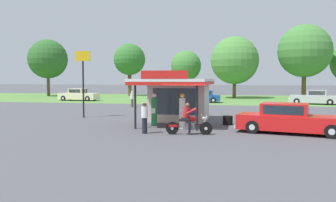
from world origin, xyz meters
The scene contains 19 objects.
ground_plane centered at (0.00, 0.00, 0.00)m, with size 300.00×300.00×0.00m, color #4C4C51.
grass_verge_strip centered at (0.00, 30.00, 0.00)m, with size 120.00×24.00×0.01m, color #56843D.
service_station_kiosk centered at (-1.11, 3.68, 1.62)m, with size 4.32×7.03×3.21m.
gas_pump_nearside centered at (-1.92, 0.13, 0.90)m, with size 0.44×0.44×1.96m.
gas_pump_offside centered at (-0.30, 0.13, 0.90)m, with size 0.44×0.44×1.97m.
motorcycle_with_rider centered at (0.34, -1.95, 0.65)m, with size 2.30×0.72×1.58m.
featured_classic_sedan centered at (5.38, -0.52, 0.69)m, with size 5.79×3.03×1.53m.
parked_car_back_row_far_left centered at (-1.69, 22.02, 0.67)m, with size 4.98×1.93×1.43m.
parked_car_back_row_centre centered at (10.91, 21.65, 0.70)m, with size 5.37×3.08×1.57m.
parked_car_back_row_right centered at (-17.52, 22.36, 0.69)m, with size 5.31×2.17×1.55m.
bystander_standing_back_lot centered at (-7.54, 13.64, 0.83)m, with size 0.34×0.34×1.58m.
bystander_chatting_near_pumps centered at (-1.87, -2.09, 0.85)m, with size 0.35×0.35×1.59m.
tree_oak_far_right centered at (2.01, 32.43, 5.38)m, with size 6.92×6.92×8.95m.
tree_oak_centre centered at (11.92, 33.02, 6.54)m, with size 7.43×7.43×10.44m.
tree_oak_left centered at (-15.25, 36.44, 5.95)m, with size 5.25×5.25×8.68m.
tree_oak_distant_spare centered at (-5.68, 36.34, 4.87)m, with size 4.89×4.89×7.35m.
tree_oak_far_left centered at (-27.84, 32.40, 5.94)m, with size 6.34×6.34×9.22m.
roadside_pole_sign centered at (-8.11, 4.04, 3.24)m, with size 1.10×0.12×4.75m.
spare_tire_stack centered at (2.14, 2.18, 0.27)m, with size 0.60×0.60×0.54m.
Camera 1 is at (2.82, -18.85, 2.75)m, focal length 36.93 mm.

